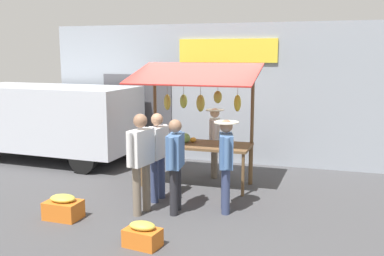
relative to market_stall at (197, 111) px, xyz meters
The scene contains 11 objects.
ground_plane 1.54m from the market_stall, 94.37° to the left, with size 40.00×40.00×0.00m, color #424244.
street_backdrop 2.16m from the market_stall, 88.92° to the right, with size 9.00×0.30×3.40m.
market_stall is the anchor object (origin of this frame).
vendor_with_sunhat 0.98m from the market_stall, 105.00° to the right, with size 0.39×0.65×1.52m.
shopper_with_ponytail 1.34m from the market_stall, 69.86° to the left, with size 0.28×0.69×1.63m.
shopper_in_striped_shirt 1.74m from the market_stall, 93.93° to the left, with size 0.27×0.69×1.61m.
shopper_with_shopping_bag 1.94m from the market_stall, 76.78° to the left, with size 0.31×0.71×1.71m.
shopper_in_grey_tee 1.71m from the market_stall, 124.59° to the left, with size 0.41×0.67×1.60m.
parked_van 4.44m from the market_stall, 12.48° to the right, with size 4.48×2.04×1.88m.
produce_crate_near 3.19m from the market_stall, 57.44° to the left, with size 0.58×0.42×0.41m.
produce_crate_side 3.32m from the market_stall, 92.12° to the left, with size 0.55×0.40×0.37m.
Camera 1 is at (-2.49, 8.26, 2.69)m, focal length 40.63 mm.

